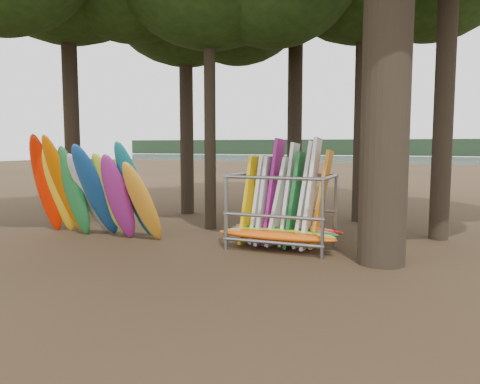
% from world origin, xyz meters
% --- Properties ---
extents(ground, '(120.00, 120.00, 0.00)m').
position_xyz_m(ground, '(0.00, 0.00, 0.00)').
color(ground, '#47331E').
rests_on(ground, ground).
extents(lake, '(160.00, 160.00, 0.00)m').
position_xyz_m(lake, '(0.00, 60.00, 0.00)').
color(lake, gray).
rests_on(lake, ground).
extents(far_shore, '(160.00, 4.00, 4.00)m').
position_xyz_m(far_shore, '(0.00, 110.00, 2.00)').
color(far_shore, black).
rests_on(far_shore, ground).
extents(kayak_row, '(4.45, 2.29, 3.15)m').
position_xyz_m(kayak_row, '(-3.55, 0.40, 1.33)').
color(kayak_row, red).
rests_on(kayak_row, ground).
extents(storage_rack, '(3.13, 1.52, 2.90)m').
position_xyz_m(storage_rack, '(1.91, 1.21, 0.93)').
color(storage_rack, gray).
rests_on(storage_rack, ground).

